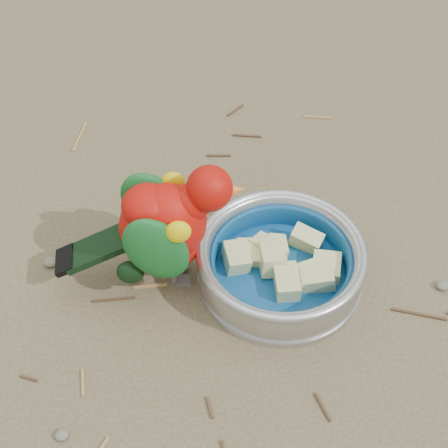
{
  "coord_description": "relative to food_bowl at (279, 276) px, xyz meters",
  "views": [
    {
      "loc": [
        -0.14,
        -0.53,
        0.69
      ],
      "look_at": [
        -0.1,
        0.04,
        0.08
      ],
      "focal_mm": 55.0,
      "sensor_mm": 36.0,
      "label": 1
    }
  ],
  "objects": [
    {
      "name": "ground_debris",
      "position": [
        0.07,
        0.08,
        -0.01
      ],
      "size": [
        0.9,
        0.8,
        0.01
      ],
      "primitive_type": null,
      "color": "#A88048",
      "rests_on": "ground"
    },
    {
      "name": "fruit_wedges",
      "position": [
        -0.0,
        -0.0,
        0.02
      ],
      "size": [
        0.12,
        0.12,
        0.03
      ],
      "primitive_type": null,
      "color": "#D0CD8A",
      "rests_on": "food_bowl"
    },
    {
      "name": "food_bowl",
      "position": [
        0.0,
        0.0,
        0.0
      ],
      "size": [
        0.21,
        0.21,
        0.02
      ],
      "primitive_type": "cylinder",
      "color": "#B2B2BA",
      "rests_on": "ground"
    },
    {
      "name": "ground",
      "position": [
        0.03,
        -0.01,
        -0.01
      ],
      "size": [
        60.0,
        60.0,
        0.0
      ],
      "primitive_type": "plane",
      "color": "brown"
    },
    {
      "name": "bowl_wall",
      "position": [
        0.0,
        0.0,
        0.03
      ],
      "size": [
        0.21,
        0.21,
        0.04
      ],
      "primitive_type": null,
      "color": "#B2B2BA",
      "rests_on": "food_bowl"
    },
    {
      "name": "lory_parrot",
      "position": [
        -0.14,
        0.02,
        0.08
      ],
      "size": [
        0.22,
        0.11,
        0.17
      ],
      "primitive_type": null,
      "rotation": [
        0.0,
        0.0,
        -1.51
      ],
      "color": "#AC0D07",
      "rests_on": "ground"
    }
  ]
}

